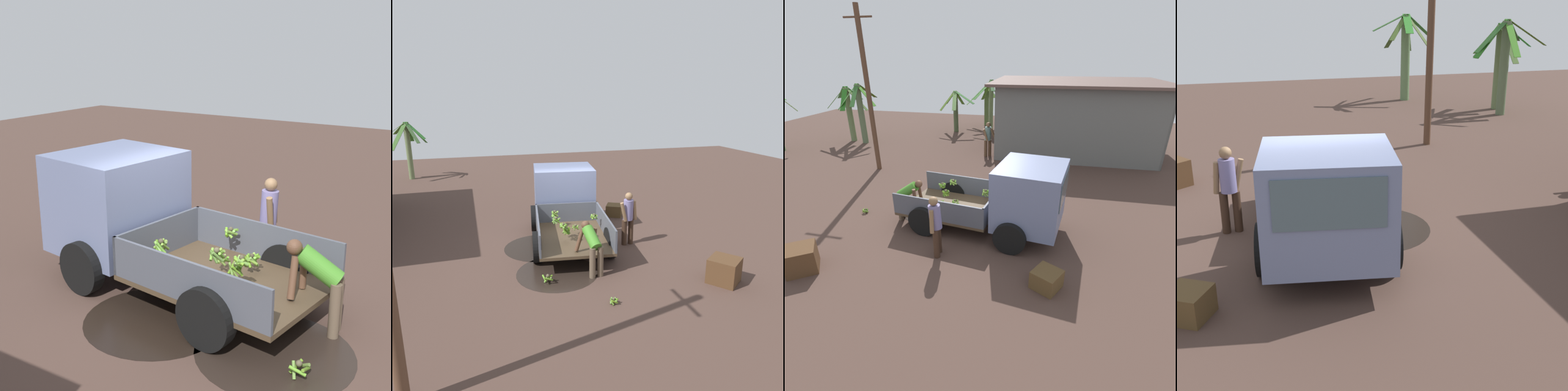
{
  "view_description": "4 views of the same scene",
  "coord_description": "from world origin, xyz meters",
  "views": [
    {
      "loc": [
        -4.27,
        6.57,
        3.91
      ],
      "look_at": [
        0.17,
        -0.43,
        1.5
      ],
      "focal_mm": 50.0,
      "sensor_mm": 36.0,
      "label": 1
    },
    {
      "loc": [
        -10.54,
        2.64,
        4.43
      ],
      "look_at": [
        0.87,
        -0.81,
        1.23
      ],
      "focal_mm": 35.0,
      "sensor_mm": 36.0,
      "label": 2
    },
    {
      "loc": [
        1.98,
        -7.68,
        4.66
      ],
      "look_at": [
        0.37,
        -0.84,
        1.41
      ],
      "focal_mm": 28.0,
      "sensor_mm": 36.0,
      "label": 3
    },
    {
      "loc": [
        9.0,
        -1.35,
        4.25
      ],
      "look_at": [
        0.65,
        0.74,
        0.94
      ],
      "focal_mm": 50.0,
      "sensor_mm": 36.0,
      "label": 4
    }
  ],
  "objects": [
    {
      "name": "wooden_crate_1",
      "position": [
        2.19,
        -2.23,
        0.21
      ],
      "size": [
        0.75,
        0.75,
        0.42
      ],
      "primitive_type": "cube",
      "rotation": [
        0.0,
        0.0,
        2.65
      ],
      "color": "brown",
      "rests_on": "ground"
    },
    {
      "name": "wooden_crate_0",
      "position": [
        -3.45,
        -2.94,
        0.3
      ],
      "size": [
        0.94,
        0.94,
        0.61
      ],
      "primitive_type": "cube",
      "rotation": [
        0.0,
        0.0,
        0.64
      ],
      "color": "#4F331D",
      "rests_on": "ground"
    },
    {
      "name": "banana_bunch_on_ground_0",
      "position": [
        -2.29,
        1.15,
        0.14
      ],
      "size": [
        0.26,
        0.26,
        0.23
      ],
      "color": "brown",
      "rests_on": "ground"
    },
    {
      "name": "person_foreground_visitor",
      "position": [
        -0.57,
        -1.63,
        0.9
      ],
      "size": [
        0.35,
        0.59,
        1.62
      ],
      "rotation": [
        0.0,
        0.0,
        3.26
      ],
      "color": "#3A261A",
      "rests_on": "ground"
    },
    {
      "name": "cargo_truck",
      "position": [
        1.23,
        -0.12,
        1.11
      ],
      "size": [
        4.78,
        2.66,
        2.08
      ],
      "rotation": [
        0.0,
        0.0,
        -0.13
      ],
      "color": "#4B3A27",
      "rests_on": "ground"
    },
    {
      "name": "mud_patch_1",
      "position": [
        -1.82,
        0.82,
        0.0
      ],
      "size": [
        2.08,
        2.08,
        0.01
      ],
      "primitive_type": "cylinder",
      "color": "black",
      "rests_on": "ground"
    },
    {
      "name": "ground",
      "position": [
        0.0,
        0.0,
        0.0
      ],
      "size": [
        36.0,
        36.0,
        0.0
      ],
      "primitive_type": "plane",
      "color": "#4B352D"
    },
    {
      "name": "person_worker_loading",
      "position": [
        -2.08,
        -0.03,
        0.77
      ],
      "size": [
        0.81,
        0.63,
        1.28
      ],
      "rotation": [
        0.0,
        0.0,
        0.17
      ],
      "color": "brown",
      "rests_on": "ground"
    },
    {
      "name": "banana_palm_1",
      "position": [
        11.25,
        5.89,
        1.67
      ],
      "size": [
        2.31,
        2.37,
        3.01
      ],
      "color": "#687A4C",
      "rests_on": "ground"
    },
    {
      "name": "mud_patch_0",
      "position": [
        -0.04,
        0.96,
        0.0
      ],
      "size": [
        2.08,
        2.08,
        0.01
      ],
      "primitive_type": "cylinder",
      "color": "black",
      "rests_on": "ground"
    },
    {
      "name": "banana_bunch_on_ground_1",
      "position": [
        -3.64,
        -0.04,
        0.08
      ],
      "size": [
        0.21,
        0.2,
        0.15
      ],
      "color": "brown",
      "rests_on": "ground"
    }
  ]
}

